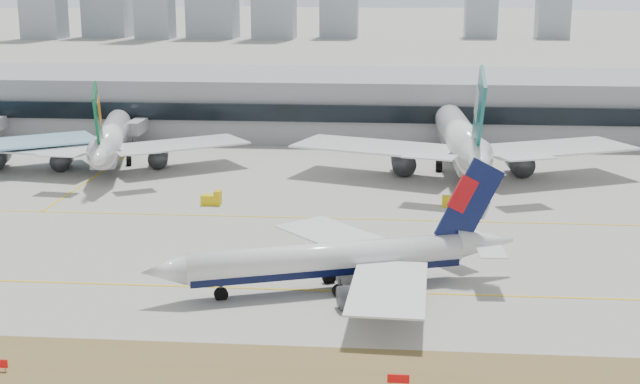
# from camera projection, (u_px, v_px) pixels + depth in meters

# --- Properties ---
(ground) EXTENTS (3000.00, 3000.00, 0.00)m
(ground) POSITION_uv_depth(u_px,v_px,m) (300.00, 277.00, 120.59)
(ground) COLOR #9A9790
(ground) RESTS_ON ground
(taxiing_airliner) EXTENTS (48.27, 40.93, 16.77)m
(taxiing_airliner) POSITION_uv_depth(u_px,v_px,m) (340.00, 259.00, 115.14)
(taxiing_airliner) COLOR white
(taxiing_airliner) RESTS_ON ground
(widebody_eva) EXTENTS (57.53, 57.25, 21.02)m
(widebody_eva) POSITION_uv_depth(u_px,v_px,m) (110.00, 141.00, 188.05)
(widebody_eva) COLOR white
(widebody_eva) RESTS_ON ground
(widebody_cathay) EXTENTS (70.14, 68.60, 25.02)m
(widebody_cathay) POSITION_uv_depth(u_px,v_px,m) (461.00, 141.00, 182.33)
(widebody_cathay) COLOR white
(widebody_cathay) RESTS_ON ground
(terminal) EXTENTS (280.00, 43.10, 15.00)m
(terminal) POSITION_uv_depth(u_px,v_px,m) (348.00, 103.00, 229.90)
(terminal) COLOR gray
(terminal) RESTS_ON ground
(hold_sign_right) EXTENTS (2.20, 0.15, 1.35)m
(hold_sign_right) POSITION_uv_depth(u_px,v_px,m) (398.00, 379.00, 88.30)
(hold_sign_right) COLOR red
(hold_sign_right) RESTS_ON ground
(gse_c) EXTENTS (3.55, 2.00, 2.60)m
(gse_c) POSITION_uv_depth(u_px,v_px,m) (453.00, 201.00, 157.00)
(gse_c) COLOR yellow
(gse_c) RESTS_ON ground
(gse_b) EXTENTS (3.55, 2.00, 2.60)m
(gse_b) POSITION_uv_depth(u_px,v_px,m) (212.00, 199.00, 158.05)
(gse_b) COLOR yellow
(gse_b) RESTS_ON ground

